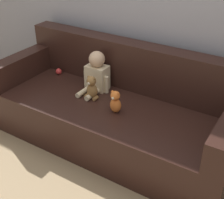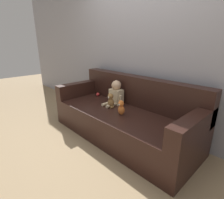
{
  "view_description": "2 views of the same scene",
  "coord_description": "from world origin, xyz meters",
  "px_view_note": "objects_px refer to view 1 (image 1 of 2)",
  "views": [
    {
      "loc": [
        1.23,
        -1.95,
        1.81
      ],
      "look_at": [
        0.07,
        -0.1,
        0.51
      ],
      "focal_mm": 50.0,
      "sensor_mm": 36.0,
      "label": 1
    },
    {
      "loc": [
        1.58,
        -1.67,
        1.34
      ],
      "look_at": [
        -0.05,
        -0.13,
        0.59
      ],
      "focal_mm": 28.0,
      "sensor_mm": 36.0,
      "label": 2
    }
  ],
  "objects_px": {
    "couch": "(115,111)",
    "person_baby": "(96,73)",
    "toy_ball": "(59,71)",
    "plush_toy_side": "(115,102)",
    "teddy_bear_brown": "(92,88)"
  },
  "relations": [
    {
      "from": "teddy_bear_brown",
      "to": "person_baby",
      "type": "bearing_deg",
      "value": 110.1
    },
    {
      "from": "plush_toy_side",
      "to": "couch",
      "type": "bearing_deg",
      "value": 123.15
    },
    {
      "from": "couch",
      "to": "person_baby",
      "type": "bearing_deg",
      "value": 161.88
    },
    {
      "from": "teddy_bear_brown",
      "to": "toy_ball",
      "type": "bearing_deg",
      "value": 159.33
    },
    {
      "from": "teddy_bear_brown",
      "to": "plush_toy_side",
      "type": "xyz_separation_m",
      "value": [
        0.3,
        -0.09,
        -0.0
      ]
    },
    {
      "from": "couch",
      "to": "person_baby",
      "type": "relative_size",
      "value": 5.88
    },
    {
      "from": "toy_ball",
      "to": "couch",
      "type": "bearing_deg",
      "value": -10.16
    },
    {
      "from": "couch",
      "to": "teddy_bear_brown",
      "type": "distance_m",
      "value": 0.29
    },
    {
      "from": "plush_toy_side",
      "to": "toy_ball",
      "type": "relative_size",
      "value": 3.24
    },
    {
      "from": "plush_toy_side",
      "to": "teddy_bear_brown",
      "type": "bearing_deg",
      "value": 163.68
    },
    {
      "from": "teddy_bear_brown",
      "to": "plush_toy_side",
      "type": "height_order",
      "value": "teddy_bear_brown"
    },
    {
      "from": "couch",
      "to": "toy_ball",
      "type": "height_order",
      "value": "couch"
    },
    {
      "from": "teddy_bear_brown",
      "to": "toy_ball",
      "type": "xyz_separation_m",
      "value": [
        -0.57,
        0.21,
        -0.07
      ]
    },
    {
      "from": "plush_toy_side",
      "to": "toy_ball",
      "type": "xyz_separation_m",
      "value": [
        -0.86,
        0.3,
        -0.07
      ]
    },
    {
      "from": "person_baby",
      "to": "plush_toy_side",
      "type": "distance_m",
      "value": 0.44
    }
  ]
}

